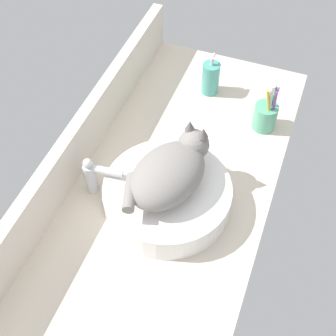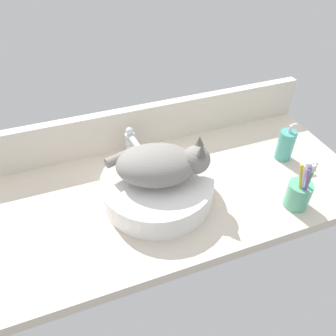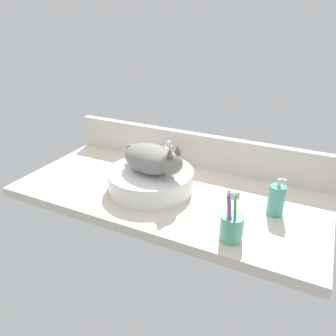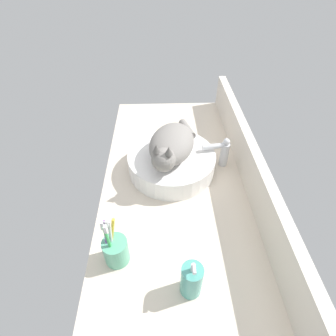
{
  "view_description": "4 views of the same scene",
  "coord_description": "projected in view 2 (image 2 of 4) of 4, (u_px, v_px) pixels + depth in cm",
  "views": [
    {
      "loc": [
        -78.37,
        -29.02,
        111.72
      ],
      "look_at": [
        -0.68,
        0.09,
        8.37
      ],
      "focal_mm": 50.0,
      "sensor_mm": 36.0,
      "label": 1
    },
    {
      "loc": [
        -29.73,
        -73.66,
        78.73
      ],
      "look_at": [
        -2.75,
        -0.07,
        9.6
      ],
      "focal_mm": 35.0,
      "sensor_mm": 36.0,
      "label": 2
    },
    {
      "loc": [
        53.22,
        -108.45,
        67.9
      ],
      "look_at": [
        0.68,
        -1.55,
        10.93
      ],
      "focal_mm": 35.0,
      "sensor_mm": 36.0,
      "label": 3
    },
    {
      "loc": [
        74.79,
        -6.46,
        76.23
      ],
      "look_at": [
        4.02,
        -3.99,
        11.11
      ],
      "focal_mm": 28.0,
      "sensor_mm": 36.0,
      "label": 4
    }
  ],
  "objects": [
    {
      "name": "ground_plane",
      "position": [
        175.0,
        191.0,
        1.13
      ],
      "size": [
        128.35,
        59.96,
        4.0
      ],
      "primitive_type": "cube",
      "color": "beige"
    },
    {
      "name": "cat",
      "position": [
        161.0,
        164.0,
        0.99
      ],
      "size": [
        30.53,
        23.56,
        14.0
      ],
      "color": "gray",
      "rests_on": "sink_basin"
    },
    {
      "name": "sink_basin",
      "position": [
        157.0,
        188.0,
        1.06
      ],
      "size": [
        35.91,
        35.91,
        8.39
      ],
      "primitive_type": "cylinder",
      "color": "white",
      "rests_on": "ground_plane"
    },
    {
      "name": "backsplash_panel",
      "position": [
        149.0,
        124.0,
        1.26
      ],
      "size": [
        128.35,
        3.6,
        16.16
      ],
      "primitive_type": "cube",
      "color": "silver",
      "rests_on": "ground_plane"
    },
    {
      "name": "soap_dispenser",
      "position": [
        285.0,
        145.0,
        1.2
      ],
      "size": [
        5.99,
        5.99,
        14.94
      ],
      "color": "teal",
      "rests_on": "ground_plane"
    },
    {
      "name": "toothbrush_cup",
      "position": [
        299.0,
        194.0,
        1.02
      ],
      "size": [
        7.6,
        7.6,
        18.72
      ],
      "color": "#5BB28E",
      "rests_on": "ground_plane"
    },
    {
      "name": "faucet",
      "position": [
        132.0,
        144.0,
        1.18
      ],
      "size": [
        4.06,
        11.86,
        13.6
      ],
      "color": "silver",
      "rests_on": "ground_plane"
    }
  ]
}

